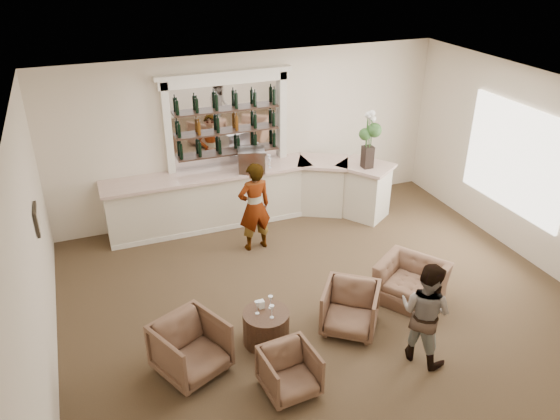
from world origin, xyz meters
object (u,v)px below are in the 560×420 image
(sommelier, at_px, (254,207))
(armchair_left, at_px, (191,348))
(armchair_far, at_px, (411,282))
(flower_vase, at_px, (369,136))
(espresso_machine, at_px, (251,160))
(armchair_center, at_px, (290,372))
(bar_counter, at_px, (252,195))
(guest, at_px, (425,313))
(cocktail_table, at_px, (266,327))
(armchair_right, at_px, (350,309))

(sommelier, distance_m, armchair_left, 3.34)
(sommelier, xyz_separation_m, armchair_far, (1.80, -2.44, -0.52))
(flower_vase, bearing_deg, espresso_machine, 163.66)
(espresso_machine, bearing_deg, armchair_center, -87.43)
(armchair_far, relative_size, espresso_machine, 1.99)
(bar_counter, xyz_separation_m, guest, (0.89, -4.66, 0.18))
(cocktail_table, xyz_separation_m, espresso_machine, (0.97, 3.50, 1.11))
(armchair_left, distance_m, espresso_machine, 4.37)
(armchair_far, bearing_deg, guest, -61.60)
(armchair_center, distance_m, armchair_right, 1.53)
(bar_counter, bearing_deg, armchair_right, -86.13)
(espresso_machine, bearing_deg, bar_counter, 90.23)
(cocktail_table, relative_size, armchair_center, 0.98)
(espresso_machine, bearing_deg, armchair_right, -70.39)
(armchair_right, bearing_deg, armchair_left, -142.88)
(guest, xyz_separation_m, armchair_left, (-3.02, 0.87, -0.37))
(cocktail_table, distance_m, armchair_right, 1.27)
(cocktail_table, height_order, armchair_center, armchair_center)
(armchair_far, xyz_separation_m, espresso_machine, (-1.53, 3.39, 1.03))
(bar_counter, xyz_separation_m, armchair_center, (-1.04, -4.59, -0.26))
(sommelier, bearing_deg, cocktail_table, 69.68)
(guest, xyz_separation_m, armchair_right, (-0.64, 0.89, -0.39))
(armchair_right, bearing_deg, sommelier, 137.98)
(armchair_right, relative_size, flower_vase, 0.69)
(armchair_center, bearing_deg, espresso_machine, 72.44)
(armchair_center, bearing_deg, armchair_far, 18.85)
(sommelier, bearing_deg, armchair_right, 96.38)
(armchair_left, xyz_separation_m, armchair_center, (1.09, -0.80, -0.08))
(guest, relative_size, armchair_far, 1.49)
(armchair_left, height_order, armchair_right, armchair_left)
(cocktail_table, height_order, armchair_left, armchair_left)
(sommelier, distance_m, armchair_right, 2.83)
(armchair_center, height_order, armchair_far, armchair_far)
(armchair_right, bearing_deg, guest, -17.74)
(guest, distance_m, espresso_machine, 4.70)
(flower_vase, bearing_deg, cocktail_table, -137.85)
(armchair_center, xyz_separation_m, flower_vase, (3.20, 3.86, 1.48))
(sommelier, bearing_deg, espresso_machine, -110.87)
(sommelier, xyz_separation_m, armchair_left, (-1.83, -2.75, -0.46))
(bar_counter, distance_m, armchair_right, 3.79)
(guest, height_order, armchair_center, guest)
(armchair_left, bearing_deg, armchair_center, -61.30)
(flower_vase, bearing_deg, armchair_center, -129.65)
(flower_vase, bearing_deg, armchair_right, -122.10)
(armchair_center, distance_m, flower_vase, 5.23)
(guest, bearing_deg, bar_counter, -17.65)
(bar_counter, distance_m, espresso_machine, 0.80)
(sommelier, distance_m, armchair_far, 3.07)
(cocktail_table, xyz_separation_m, guest, (1.88, -1.07, 0.51))
(espresso_machine, bearing_deg, armchair_left, -104.33)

